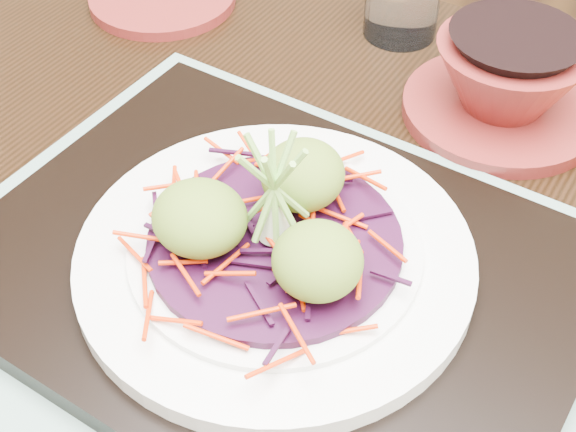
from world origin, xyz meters
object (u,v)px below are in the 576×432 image
at_px(terracotta_bowl_set, 506,85).
at_px(white_plate, 275,255).
at_px(dining_table, 319,335).
at_px(serving_tray, 275,273).

bearing_deg(terracotta_bowl_set, white_plate, -108.56).
height_order(white_plate, terracotta_bowl_set, terracotta_bowl_set).
height_order(dining_table, white_plate, white_plate).
relative_size(dining_table, serving_tray, 2.90).
distance_m(dining_table, terracotta_bowl_set, 0.27).
bearing_deg(white_plate, dining_table, 65.18).
bearing_deg(serving_tray, white_plate, -173.28).
relative_size(dining_table, white_plate, 4.47).
bearing_deg(white_plate, terracotta_bowl_set, 71.44).
bearing_deg(terracotta_bowl_set, serving_tray, -108.56).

